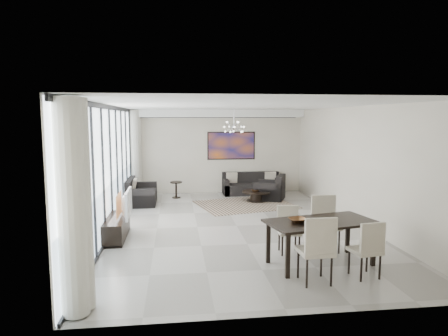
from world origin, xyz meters
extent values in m
cube|color=#A8A39B|center=(0.00, 0.00, 0.01)|extent=(6.00, 9.00, 0.02)
cube|color=white|center=(0.00, 0.00, 2.89)|extent=(6.00, 9.00, 0.02)
cube|color=beige|center=(0.00, 4.49, 1.45)|extent=(6.00, 0.02, 2.90)
cube|color=beige|center=(0.00, -4.49, 1.45)|extent=(6.00, 0.02, 2.90)
cube|color=beige|center=(2.99, 0.00, 1.45)|extent=(0.02, 9.00, 2.90)
cube|color=white|center=(-2.98, 0.00, 1.45)|extent=(0.01, 8.95, 2.85)
cube|color=black|center=(-2.94, 0.00, 2.85)|extent=(0.04, 8.95, 0.10)
cube|color=black|center=(-2.94, 0.00, 0.03)|extent=(0.04, 8.95, 0.06)
cube|color=black|center=(-2.94, -4.00, 1.45)|extent=(0.04, 0.05, 2.88)
cube|color=black|center=(-2.94, -3.00, 1.45)|extent=(0.04, 0.05, 2.88)
cube|color=black|center=(-2.94, -2.00, 1.45)|extent=(0.04, 0.05, 2.88)
cube|color=black|center=(-2.94, -1.00, 1.45)|extent=(0.04, 0.05, 2.88)
cube|color=black|center=(-2.94, 0.00, 1.45)|extent=(0.04, 0.05, 2.88)
cube|color=black|center=(-2.94, 1.00, 1.45)|extent=(0.04, 0.05, 2.88)
cube|color=black|center=(-2.94, 2.00, 1.45)|extent=(0.04, 0.05, 2.88)
cube|color=black|center=(-2.94, 3.00, 1.45)|extent=(0.04, 0.05, 2.88)
cube|color=black|center=(-2.94, 4.00, 1.45)|extent=(0.04, 0.05, 2.88)
cylinder|color=silver|center=(-2.80, -4.15, 1.45)|extent=(0.36, 0.36, 2.85)
cylinder|color=silver|center=(-2.80, 4.15, 1.45)|extent=(0.36, 0.36, 2.85)
cube|color=white|center=(0.00, 4.30, 2.77)|extent=(5.98, 0.40, 0.26)
cube|color=#C15C1A|center=(0.50, 4.47, 1.65)|extent=(1.68, 0.04, 0.98)
cylinder|color=silver|center=(0.30, 2.50, 2.62)|extent=(0.02, 0.02, 0.55)
sphere|color=silver|center=(0.30, 2.50, 2.35)|extent=(0.12, 0.12, 0.12)
cube|color=black|center=(0.62, 2.33, 0.01)|extent=(3.17, 2.72, 0.01)
cylinder|color=black|center=(1.07, 2.80, 0.30)|extent=(0.90, 0.90, 0.04)
cylinder|color=black|center=(1.07, 2.80, 0.14)|extent=(0.40, 0.40, 0.28)
cylinder|color=black|center=(1.07, 2.80, 0.01)|extent=(0.63, 0.63, 0.03)
imported|color=brown|center=(1.02, 2.75, 0.35)|extent=(0.25, 0.25, 0.07)
cube|color=black|center=(1.17, 4.02, 0.18)|extent=(2.01, 0.82, 0.37)
cube|color=black|center=(1.17, 4.35, 0.55)|extent=(2.01, 0.16, 0.37)
cube|color=black|center=(0.25, 4.02, 0.27)|extent=(0.16, 0.82, 0.53)
cube|color=black|center=(2.10, 4.02, 0.27)|extent=(0.16, 0.82, 0.53)
cube|color=black|center=(-2.50, 2.93, 0.19)|extent=(0.86, 1.53, 0.38)
cube|color=black|center=(-2.84, 2.93, 0.57)|extent=(0.17, 1.53, 0.38)
cube|color=black|center=(-2.50, 2.25, 0.28)|extent=(0.86, 0.17, 0.56)
cube|color=black|center=(-2.50, 3.61, 0.28)|extent=(0.86, 0.17, 0.56)
cube|color=black|center=(1.55, 3.05, 0.20)|extent=(1.21, 1.23, 0.40)
cube|color=black|center=(1.88, 2.90, 0.60)|extent=(0.55, 0.94, 0.40)
cube|color=black|center=(1.71, 3.40, 0.29)|extent=(0.89, 0.53, 0.58)
cube|color=black|center=(1.39, 2.70, 0.29)|extent=(0.89, 0.53, 0.58)
cylinder|color=black|center=(-1.45, 3.65, 0.52)|extent=(0.39, 0.39, 0.04)
cylinder|color=black|center=(-1.45, 3.65, 0.25)|extent=(0.06, 0.06, 0.49)
cylinder|color=black|center=(-1.45, 3.65, 0.01)|extent=(0.27, 0.27, 0.03)
cube|color=black|center=(-2.76, -0.67, 0.23)|extent=(0.41, 1.46, 0.46)
imported|color=gray|center=(-2.60, -0.60, 0.75)|extent=(0.15, 1.02, 0.59)
cube|color=black|center=(1.09, -2.73, 0.78)|extent=(2.07, 1.33, 0.04)
cube|color=black|center=(0.33, -3.27, 0.38)|extent=(0.07, 0.07, 0.75)
cube|color=black|center=(0.18, -2.54, 0.38)|extent=(0.07, 0.07, 0.75)
cube|color=black|center=(2.00, -2.92, 0.38)|extent=(0.07, 0.07, 0.75)
cube|color=black|center=(1.84, -2.19, 0.38)|extent=(0.07, 0.07, 0.75)
cube|color=beige|center=(0.71, -3.48, 0.51)|extent=(0.53, 0.53, 0.07)
cube|color=beige|center=(0.72, -3.70, 0.80)|extent=(0.51, 0.07, 0.62)
cylinder|color=black|center=(0.51, -3.29, 0.24)|extent=(0.04, 0.04, 0.48)
cylinder|color=black|center=(0.92, -3.67, 0.24)|extent=(0.04, 0.04, 0.48)
cube|color=beige|center=(1.61, -3.37, 0.44)|extent=(0.50, 0.50, 0.06)
cube|color=beige|center=(1.64, -3.56, 0.69)|extent=(0.44, 0.11, 0.54)
cylinder|color=black|center=(1.41, -3.22, 0.21)|extent=(0.04, 0.04, 0.41)
cylinder|color=black|center=(1.81, -3.51, 0.21)|extent=(0.04, 0.04, 0.41)
cube|color=beige|center=(0.71, -2.08, 0.42)|extent=(0.45, 0.45, 0.05)
cube|color=beige|center=(0.72, -1.90, 0.65)|extent=(0.42, 0.08, 0.51)
cylinder|color=black|center=(0.86, -2.26, 0.19)|extent=(0.04, 0.04, 0.39)
cylinder|color=black|center=(0.56, -1.91, 0.19)|extent=(0.04, 0.04, 0.39)
cube|color=beige|center=(1.47, -2.03, 0.50)|extent=(0.52, 0.52, 0.06)
cube|color=beige|center=(1.48, -1.81, 0.77)|extent=(0.50, 0.07, 0.60)
cylinder|color=black|center=(1.66, -2.23, 0.23)|extent=(0.04, 0.04, 0.46)
cylinder|color=black|center=(1.29, -1.82, 0.23)|extent=(0.04, 0.04, 0.46)
imported|color=brown|center=(0.65, -2.77, 0.83)|extent=(0.37, 0.37, 0.07)
camera|label=1|loc=(-1.47, -9.37, 2.61)|focal=32.00mm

